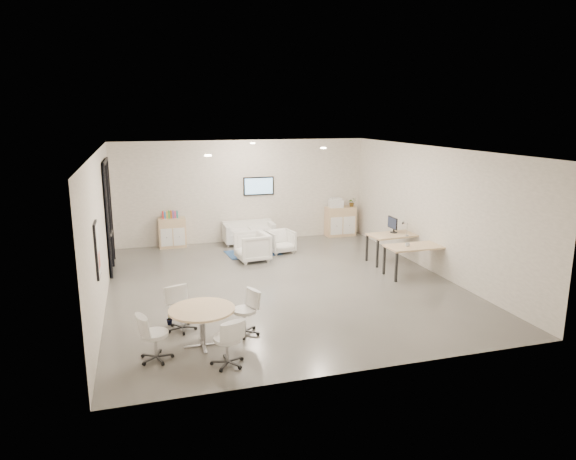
{
  "coord_description": "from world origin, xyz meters",
  "views": [
    {
      "loc": [
        -3.18,
        -11.32,
        3.99
      ],
      "look_at": [
        0.28,
        0.4,
        1.22
      ],
      "focal_mm": 32.0,
      "sensor_mm": 36.0,
      "label": 1
    }
  ],
  "objects_px": {
    "sideboard_left": "(172,233)",
    "desk_front": "(416,249)",
    "sideboard_right": "(340,221)",
    "round_table": "(202,313)",
    "armchair_right": "(281,240)",
    "desk_rear": "(396,237)",
    "loveseat": "(249,233)",
    "armchair_left": "(252,246)"
  },
  "relations": [
    {
      "from": "sideboard_right",
      "to": "armchair_right",
      "type": "relative_size",
      "value": 1.34
    },
    {
      "from": "desk_front",
      "to": "armchair_right",
      "type": "bearing_deg",
      "value": 130.15
    },
    {
      "from": "sideboard_left",
      "to": "armchair_right",
      "type": "bearing_deg",
      "value": -26.7
    },
    {
      "from": "sideboard_right",
      "to": "desk_front",
      "type": "height_order",
      "value": "sideboard_right"
    },
    {
      "from": "loveseat",
      "to": "armchair_right",
      "type": "height_order",
      "value": "armchair_right"
    },
    {
      "from": "loveseat",
      "to": "armchair_left",
      "type": "relative_size",
      "value": 1.82
    },
    {
      "from": "loveseat",
      "to": "round_table",
      "type": "relative_size",
      "value": 1.37
    },
    {
      "from": "round_table",
      "to": "desk_front",
      "type": "bearing_deg",
      "value": 24.27
    },
    {
      "from": "sideboard_left",
      "to": "sideboard_right",
      "type": "bearing_deg",
      "value": -0.28
    },
    {
      "from": "sideboard_right",
      "to": "sideboard_left",
      "type": "bearing_deg",
      "value": 179.72
    },
    {
      "from": "round_table",
      "to": "armchair_right",
      "type": "bearing_deg",
      "value": 62.05
    },
    {
      "from": "desk_rear",
      "to": "round_table",
      "type": "xyz_separation_m",
      "value": [
        -5.75,
        -3.78,
        -0.1
      ]
    },
    {
      "from": "sideboard_left",
      "to": "loveseat",
      "type": "bearing_deg",
      "value": -3.98
    },
    {
      "from": "armchair_right",
      "to": "desk_front",
      "type": "height_order",
      "value": "desk_front"
    },
    {
      "from": "sideboard_right",
      "to": "desk_rear",
      "type": "relative_size",
      "value": 0.62
    },
    {
      "from": "sideboard_left",
      "to": "armchair_right",
      "type": "distance_m",
      "value": 3.37
    },
    {
      "from": "round_table",
      "to": "armchair_left",
      "type": "bearing_deg",
      "value": 68.19
    },
    {
      "from": "desk_rear",
      "to": "loveseat",
      "type": "bearing_deg",
      "value": 131.91
    },
    {
      "from": "sideboard_right",
      "to": "loveseat",
      "type": "distance_m",
      "value": 3.16
    },
    {
      "from": "sideboard_right",
      "to": "desk_front",
      "type": "relative_size",
      "value": 0.65
    },
    {
      "from": "loveseat",
      "to": "armchair_right",
      "type": "bearing_deg",
      "value": -64.45
    },
    {
      "from": "sideboard_left",
      "to": "round_table",
      "type": "xyz_separation_m",
      "value": [
        0.01,
        -7.15,
        0.16
      ]
    },
    {
      "from": "armchair_right",
      "to": "sideboard_left",
      "type": "bearing_deg",
      "value": 143.26
    },
    {
      "from": "armchair_right",
      "to": "round_table",
      "type": "bearing_deg",
      "value": -127.99
    },
    {
      "from": "armchair_right",
      "to": "desk_rear",
      "type": "bearing_deg",
      "value": -44.05
    },
    {
      "from": "sideboard_left",
      "to": "desk_front",
      "type": "height_order",
      "value": "sideboard_left"
    },
    {
      "from": "armchair_left",
      "to": "loveseat",
      "type": "bearing_deg",
      "value": 165.18
    },
    {
      "from": "sideboard_left",
      "to": "desk_front",
      "type": "distance_m",
      "value": 7.3
    },
    {
      "from": "loveseat",
      "to": "round_table",
      "type": "xyz_separation_m",
      "value": [
        -2.33,
        -6.99,
        0.3
      ]
    },
    {
      "from": "sideboard_right",
      "to": "loveseat",
      "type": "relative_size",
      "value": 0.62
    },
    {
      "from": "desk_front",
      "to": "round_table",
      "type": "height_order",
      "value": "desk_front"
    },
    {
      "from": "armchair_left",
      "to": "round_table",
      "type": "height_order",
      "value": "armchair_left"
    },
    {
      "from": "armchair_left",
      "to": "round_table",
      "type": "distance_m",
      "value": 5.4
    },
    {
      "from": "desk_rear",
      "to": "desk_front",
      "type": "distance_m",
      "value": 1.24
    },
    {
      "from": "armchair_right",
      "to": "desk_rear",
      "type": "distance_m",
      "value": 3.35
    },
    {
      "from": "sideboard_left",
      "to": "armchair_left",
      "type": "bearing_deg",
      "value": -46.73
    },
    {
      "from": "armchair_left",
      "to": "desk_front",
      "type": "xyz_separation_m",
      "value": [
        3.63,
        -2.47,
        0.27
      ]
    },
    {
      "from": "sideboard_left",
      "to": "desk_front",
      "type": "xyz_separation_m",
      "value": [
        5.65,
        -4.61,
        0.25
      ]
    },
    {
      "from": "armchair_right",
      "to": "round_table",
      "type": "relative_size",
      "value": 0.63
    },
    {
      "from": "sideboard_right",
      "to": "armchair_left",
      "type": "xyz_separation_m",
      "value": [
        -3.47,
        -2.12,
        -0.05
      ]
    },
    {
      "from": "desk_front",
      "to": "loveseat",
      "type": "bearing_deg",
      "value": 126.34
    },
    {
      "from": "armchair_left",
      "to": "desk_rear",
      "type": "bearing_deg",
      "value": 66.21
    }
  ]
}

